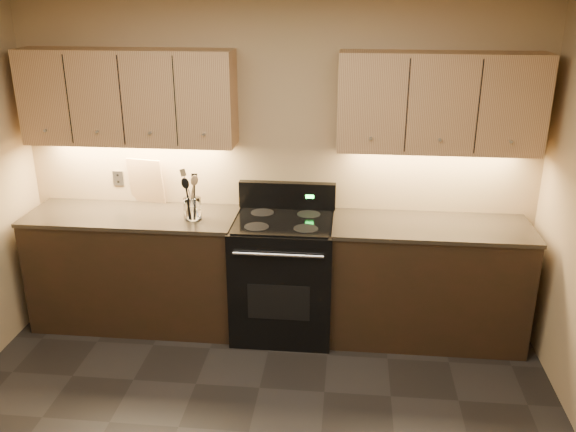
{
  "coord_description": "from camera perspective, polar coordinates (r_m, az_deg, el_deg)",
  "views": [
    {
      "loc": [
        0.55,
        -2.56,
        2.56
      ],
      "look_at": [
        0.14,
        1.45,
        1.05
      ],
      "focal_mm": 38.0,
      "sensor_mm": 36.0,
      "label": 1
    }
  ],
  "objects": [
    {
      "name": "counter_right",
      "position": [
        4.79,
        12.89,
        -5.99
      ],
      "size": [
        1.46,
        0.62,
        0.93
      ],
      "color": "black",
      "rests_on": "ground"
    },
    {
      "name": "steel_spatula",
      "position": [
        4.58,
        -8.66,
        2.2
      ],
      "size": [
        0.21,
        0.15,
        0.4
      ],
      "primitive_type": null,
      "rotation": [
        -0.06,
        -0.31,
        -0.22
      ],
      "color": "silver",
      "rests_on": "utensil_crock"
    },
    {
      "name": "counter_left",
      "position": [
        5.02,
        -13.94,
        -4.76
      ],
      "size": [
        1.62,
        0.62,
        0.93
      ],
      "color": "black",
      "rests_on": "ground"
    },
    {
      "name": "utensil_crock",
      "position": [
        4.62,
        -8.92,
        0.62
      ],
      "size": [
        0.14,
        0.14,
        0.17
      ],
      "color": "white",
      "rests_on": "counter_left"
    },
    {
      "name": "upper_cab_right",
      "position": [
        4.52,
        14.03,
        10.23
      ],
      "size": [
        1.44,
        0.3,
        0.7
      ],
      "primitive_type": "cube",
      "color": "tan",
      "rests_on": "wall_back"
    },
    {
      "name": "black_turner",
      "position": [
        4.55,
        -8.89,
        1.82
      ],
      "size": [
        0.1,
        0.18,
        0.36
      ],
      "primitive_type": null,
      "rotation": [
        -0.22,
        0.07,
        0.29
      ],
      "color": "black",
      "rests_on": "utensil_crock"
    },
    {
      "name": "cutting_board",
      "position": [
        5.01,
        -13.14,
        3.21
      ],
      "size": [
        0.3,
        0.12,
        0.37
      ],
      "primitive_type": "cube",
      "rotation": [
        0.14,
        0.0,
        -0.17
      ],
      "color": "tan",
      "rests_on": "counter_left"
    },
    {
      "name": "stove",
      "position": [
        4.75,
        -0.42,
        -5.49
      ],
      "size": [
        0.76,
        0.68,
        1.14
      ],
      "color": "black",
      "rests_on": "ground"
    },
    {
      "name": "outlet_plate",
      "position": [
        5.12,
        -15.61,
        3.42
      ],
      "size": [
        0.08,
        0.01,
        0.12
      ],
      "primitive_type": "cube",
      "color": "#B2B5BA",
      "rests_on": "wall_back"
    },
    {
      "name": "wooden_spoon",
      "position": [
        4.6,
        -9.45,
        1.81
      ],
      "size": [
        0.13,
        0.07,
        0.33
      ],
      "primitive_type": null,
      "rotation": [
        -0.02,
        0.21,
        0.09
      ],
      "color": "tan",
      "rests_on": "utensil_crock"
    },
    {
      "name": "black_spoon",
      "position": [
        4.6,
        -9.13,
        1.79
      ],
      "size": [
        0.08,
        0.11,
        0.32
      ],
      "primitive_type": null,
      "rotation": [
        0.17,
        -0.06,
        -0.07
      ],
      "color": "black",
      "rests_on": "utensil_crock"
    },
    {
      "name": "upper_cab_left",
      "position": [
        4.77,
        -14.73,
        10.69
      ],
      "size": [
        1.6,
        0.3,
        0.7
      ],
      "primitive_type": "cube",
      "color": "tan",
      "rests_on": "wall_back"
    },
    {
      "name": "wall_back",
      "position": [
        4.76,
        -0.98,
        5.17
      ],
      "size": [
        4.0,
        0.04,
        2.6
      ],
      "primitive_type": "cube",
      "color": "#A2825F",
      "rests_on": "ground"
    }
  ]
}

